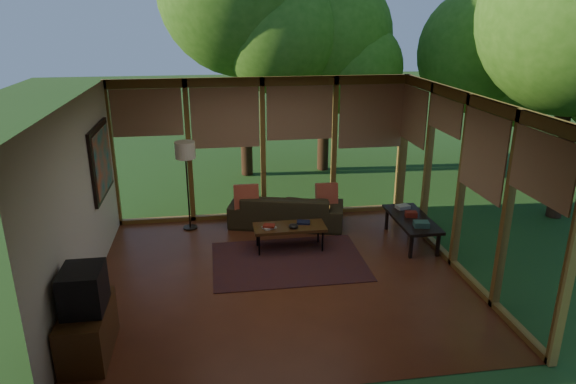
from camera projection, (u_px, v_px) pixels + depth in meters
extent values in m
plane|color=brown|center=(281.00, 276.00, 7.79)|extent=(5.50, 5.50, 0.00)
plane|color=silver|center=(281.00, 98.00, 6.90)|extent=(5.50, 5.50, 0.00)
cube|color=beige|center=(81.00, 203.00, 6.96)|extent=(0.04, 5.00, 2.70)
cube|color=beige|center=(316.00, 276.00, 5.01)|extent=(5.50, 0.04, 2.70)
cube|color=brown|center=(263.00, 150.00, 9.68)|extent=(5.50, 0.12, 2.70)
cube|color=brown|center=(461.00, 184.00, 7.73)|extent=(0.12, 5.00, 2.70)
plane|color=#254C1C|center=(495.00, 139.00, 16.39)|extent=(40.00, 40.00, 0.00)
cylinder|color=#3A2215|center=(244.00, 60.00, 11.93)|extent=(0.28, 0.28, 5.50)
cylinder|color=#3A2215|center=(324.00, 86.00, 12.58)|extent=(0.28, 0.28, 4.20)
sphere|color=#275513|center=(325.00, 36.00, 12.19)|extent=(3.20, 3.20, 3.20)
cylinder|color=#3A2215|center=(567.00, 93.00, 9.31)|extent=(0.28, 0.28, 4.83)
cylinder|color=#3A2215|center=(477.00, 97.00, 12.33)|extent=(0.28, 0.28, 3.76)
sphere|color=#275513|center=(483.00, 52.00, 11.98)|extent=(3.02, 3.02, 3.02)
cube|color=maroon|center=(289.00, 261.00, 8.27)|extent=(2.42, 1.72, 0.01)
imported|color=#332C19|center=(287.00, 209.00, 9.61)|extent=(2.25, 1.34, 0.62)
cube|color=maroon|center=(246.00, 197.00, 9.36)|extent=(0.45, 0.24, 0.47)
cube|color=maroon|center=(327.00, 194.00, 9.57)|extent=(0.41, 0.22, 0.43)
cube|color=#ADA69D|center=(269.00, 227.00, 8.46)|extent=(0.25, 0.22, 0.03)
cube|color=maroon|center=(269.00, 226.00, 8.45)|extent=(0.22, 0.19, 0.03)
cube|color=black|center=(303.00, 222.00, 8.67)|extent=(0.25, 0.21, 0.03)
ellipsoid|color=black|center=(293.00, 226.00, 8.46)|extent=(0.16, 0.16, 0.07)
cube|color=#4C2D14|center=(88.00, 331.00, 5.93)|extent=(0.50, 1.00, 0.60)
cube|color=black|center=(83.00, 289.00, 5.75)|extent=(0.45, 0.55, 0.50)
cube|color=#345B51|center=(421.00, 224.00, 8.44)|extent=(0.27, 0.22, 0.09)
cube|color=maroon|center=(411.00, 214.00, 8.86)|extent=(0.22, 0.17, 0.09)
cube|color=#ADA69D|center=(403.00, 207.00, 9.24)|extent=(0.27, 0.22, 0.06)
cylinder|color=black|center=(190.00, 227.00, 9.54)|extent=(0.26, 0.26, 0.03)
cylinder|color=black|center=(188.00, 188.00, 9.29)|extent=(0.03, 0.03, 1.52)
cylinder|color=beige|center=(185.00, 150.00, 9.05)|extent=(0.36, 0.36, 0.30)
cube|color=#4C2D14|center=(290.00, 227.00, 8.57)|extent=(1.20, 0.50, 0.05)
cylinder|color=black|center=(259.00, 245.00, 8.40)|extent=(0.03, 0.03, 0.38)
cylinder|color=black|center=(323.00, 241.00, 8.55)|extent=(0.03, 0.03, 0.38)
cylinder|color=black|center=(257.00, 236.00, 8.73)|extent=(0.03, 0.03, 0.38)
cylinder|color=black|center=(318.00, 233.00, 8.88)|extent=(0.03, 0.03, 0.38)
cube|color=black|center=(412.00, 219.00, 8.84)|extent=(0.60, 1.40, 0.05)
cube|color=black|center=(411.00, 247.00, 8.32)|extent=(0.05, 0.05, 0.40)
cube|color=black|center=(438.00, 245.00, 8.38)|extent=(0.05, 0.05, 0.40)
cube|color=black|center=(387.00, 219.00, 9.44)|extent=(0.05, 0.05, 0.40)
cube|color=black|center=(411.00, 218.00, 9.50)|extent=(0.05, 0.05, 0.40)
cube|color=black|center=(101.00, 161.00, 8.20)|extent=(0.05, 1.35, 1.15)
cube|color=#1B727C|center=(103.00, 161.00, 8.21)|extent=(0.02, 1.20, 1.00)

